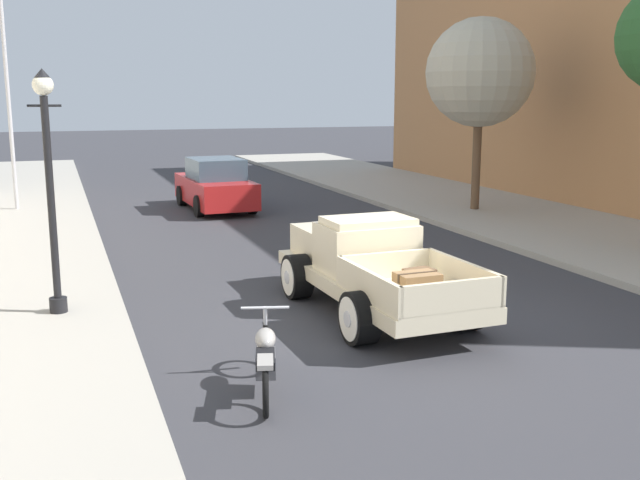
# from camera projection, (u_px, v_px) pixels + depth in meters

# --- Properties ---
(ground_plane) EXTENTS (140.00, 140.00, 0.00)m
(ground_plane) POSITION_uv_depth(u_px,v_px,m) (419.00, 319.00, 12.02)
(ground_plane) COLOR #333338
(hotrod_truck_cream) EXTENTS (2.29, 4.99, 1.58)m
(hotrod_truck_cream) POSITION_uv_depth(u_px,v_px,m) (369.00, 266.00, 12.47)
(hotrod_truck_cream) COLOR beige
(hotrod_truck_cream) RESTS_ON ground
(motorcycle_parked) EXTENTS (0.79, 2.06, 0.93)m
(motorcycle_parked) POSITION_uv_depth(u_px,v_px,m) (266.00, 358.00, 9.01)
(motorcycle_parked) COLOR black
(motorcycle_parked) RESTS_ON ground
(car_background_red) EXTENTS (2.00, 4.37, 1.65)m
(car_background_red) POSITION_uv_depth(u_px,v_px,m) (215.00, 186.00, 23.41)
(car_background_red) COLOR #AD1E1E
(car_background_red) RESTS_ON ground
(street_lamp_near) EXTENTS (0.50, 0.32, 3.85)m
(street_lamp_near) POSITION_uv_depth(u_px,v_px,m) (49.00, 174.00, 11.48)
(street_lamp_near) COLOR black
(street_lamp_near) RESTS_ON sidewalk_left
(flagpole) EXTENTS (1.74, 0.16, 9.16)m
(flagpole) POSITION_uv_depth(u_px,v_px,m) (10.00, 20.00, 21.71)
(flagpole) COLOR #B2B2B7
(flagpole) RESTS_ON sidewalk_left
(street_tree_second) EXTENTS (3.24, 3.24, 5.74)m
(street_tree_second) POSITION_uv_depth(u_px,v_px,m) (480.00, 73.00, 21.96)
(street_tree_second) COLOR brown
(street_tree_second) RESTS_ON sidewalk_right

